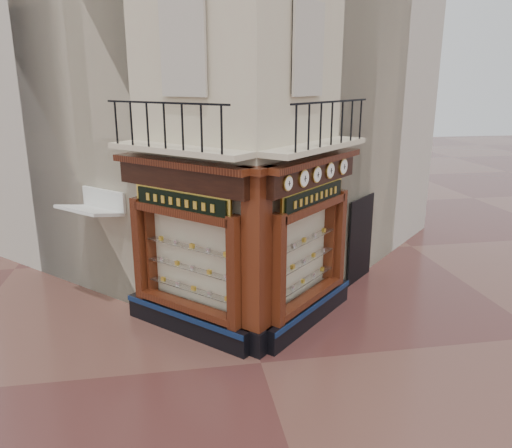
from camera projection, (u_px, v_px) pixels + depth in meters
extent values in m
plane|color=#492522|center=(261.00, 363.00, 10.21)|extent=(80.00, 80.00, 0.00)
cube|color=beige|center=(224.00, 65.00, 14.40)|extent=(11.31, 11.31, 12.00)
cube|color=#BDB5A5|center=(141.00, 83.00, 16.48)|extent=(11.31, 11.31, 11.00)
cube|color=#BDB5A5|center=(287.00, 83.00, 17.28)|extent=(11.31, 11.31, 11.00)
cube|color=black|center=(187.00, 322.00, 11.36)|extent=(2.72, 2.72, 0.55)
cube|color=#0C1D40|center=(181.00, 316.00, 11.15)|extent=(2.50, 2.50, 0.12)
cube|color=#321109|center=(235.00, 274.00, 10.17)|extent=(0.37, 0.37, 2.45)
cube|color=#321109|center=(141.00, 248.00, 11.73)|extent=(0.37, 0.37, 2.45)
cube|color=beige|center=(195.00, 257.00, 11.21)|extent=(1.80, 1.80, 2.10)
cube|color=black|center=(182.00, 178.00, 10.46)|extent=(2.69, 2.69, 0.50)
cube|color=#321109|center=(179.00, 164.00, 10.32)|extent=(2.86, 2.86, 0.14)
cube|color=black|center=(309.00, 312.00, 11.82)|extent=(2.72, 2.72, 0.55)
cube|color=#0C1D40|center=(316.00, 306.00, 11.66)|extent=(2.50, 2.50, 0.12)
cube|color=#321109|center=(277.00, 271.00, 10.31)|extent=(0.37, 0.37, 2.45)
cube|color=#321109|center=(338.00, 238.00, 12.51)|extent=(0.37, 0.37, 2.45)
cube|color=beige|center=(298.00, 251.00, 11.60)|extent=(1.80, 1.80, 2.10)
cube|color=black|center=(312.00, 174.00, 10.92)|extent=(2.69, 2.69, 0.50)
cube|color=#321109|center=(316.00, 160.00, 10.80)|extent=(2.86, 2.86, 0.14)
cube|color=black|center=(257.00, 339.00, 10.61)|extent=(0.78, 0.78, 0.55)
cube|color=#321109|center=(257.00, 254.00, 10.08)|extent=(0.64, 0.64, 3.50)
cube|color=#321109|center=(257.00, 170.00, 9.61)|extent=(0.85, 0.85, 0.14)
cube|color=beige|center=(177.00, 150.00, 10.23)|extent=(2.97, 2.97, 0.12)
cube|color=black|center=(163.00, 103.00, 9.71)|extent=(2.36, 2.36, 0.04)
cube|color=beige|center=(317.00, 147.00, 10.71)|extent=(2.97, 2.97, 0.12)
cube|color=black|center=(333.00, 102.00, 10.26)|extent=(2.36, 2.36, 0.04)
cylinder|color=gold|center=(288.00, 183.00, 9.82)|extent=(0.26, 0.26, 0.31)
cylinder|color=white|center=(289.00, 183.00, 9.80)|extent=(0.21, 0.21, 0.27)
cube|color=black|center=(290.00, 183.00, 9.79)|extent=(0.02, 0.02, 0.10)
cube|color=black|center=(290.00, 183.00, 9.79)|extent=(0.06, 0.06, 0.01)
cylinder|color=gold|center=(303.00, 178.00, 10.30)|extent=(0.30, 0.30, 0.38)
cylinder|color=white|center=(305.00, 179.00, 10.29)|extent=(0.24, 0.24, 0.32)
cube|color=black|center=(305.00, 179.00, 10.28)|extent=(0.02, 0.02, 0.13)
cube|color=black|center=(305.00, 179.00, 10.28)|extent=(0.07, 0.07, 0.01)
cylinder|color=gold|center=(316.00, 175.00, 10.74)|extent=(0.29, 0.29, 0.36)
cylinder|color=white|center=(318.00, 175.00, 10.72)|extent=(0.23, 0.23, 0.31)
cube|color=black|center=(318.00, 175.00, 10.72)|extent=(0.02, 0.02, 0.12)
cube|color=black|center=(318.00, 175.00, 10.72)|extent=(0.07, 0.07, 0.01)
cylinder|color=gold|center=(330.00, 171.00, 11.23)|extent=(0.30, 0.30, 0.37)
cylinder|color=white|center=(331.00, 171.00, 11.21)|extent=(0.24, 0.24, 0.32)
cube|color=black|center=(331.00, 171.00, 11.20)|extent=(0.02, 0.02, 0.12)
cube|color=black|center=(331.00, 171.00, 11.20)|extent=(0.07, 0.07, 0.01)
cylinder|color=gold|center=(343.00, 167.00, 11.76)|extent=(0.31, 0.31, 0.39)
cylinder|color=white|center=(344.00, 167.00, 11.74)|extent=(0.25, 0.25, 0.33)
cube|color=black|center=(345.00, 167.00, 11.73)|extent=(0.02, 0.02, 0.13)
cube|color=black|center=(345.00, 167.00, 11.73)|extent=(0.08, 0.08, 0.01)
cube|color=yellow|center=(181.00, 201.00, 10.57)|extent=(1.95, 1.95, 0.52)
cube|color=black|center=(180.00, 202.00, 10.54)|extent=(1.82, 1.82, 0.39)
cube|color=yellow|center=(313.00, 196.00, 11.04)|extent=(1.91, 1.91, 0.51)
cube|color=black|center=(315.00, 197.00, 11.02)|extent=(1.79, 1.79, 0.38)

